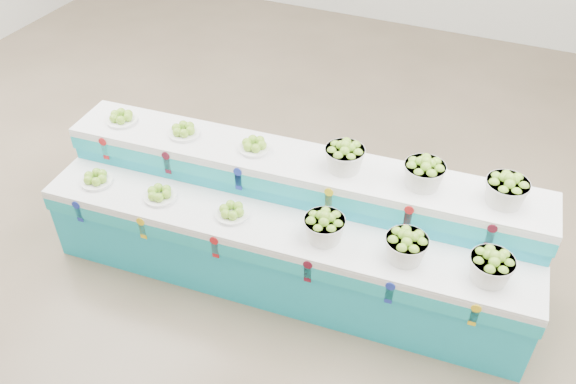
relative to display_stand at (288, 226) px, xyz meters
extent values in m
plane|color=brown|center=(-0.68, 0.39, -0.51)|extent=(10.00, 10.00, 0.00)
cylinder|color=white|center=(-1.58, -0.36, 0.26)|extent=(0.28, 0.28, 0.10)
cylinder|color=white|center=(-0.98, -0.31, 0.26)|extent=(0.28, 0.28, 0.10)
cylinder|color=white|center=(-0.35, -0.27, 0.26)|extent=(0.28, 0.28, 0.10)
cylinder|color=white|center=(-1.61, 0.13, 0.56)|extent=(0.28, 0.28, 0.10)
cylinder|color=white|center=(-1.02, 0.17, 0.56)|extent=(0.28, 0.28, 0.10)
cylinder|color=white|center=(-0.39, 0.22, 0.56)|extent=(0.28, 0.28, 0.10)
camera|label=1|loc=(1.42, -3.25, 3.28)|focal=37.07mm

